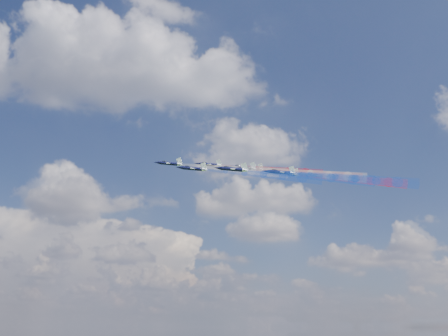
{
  "coord_description": "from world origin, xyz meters",
  "views": [
    {
      "loc": [
        3.99,
        -161.77,
        114.29
      ],
      "look_at": [
        18.8,
        7.59,
        167.44
      ],
      "focal_mm": 40.97,
      "sensor_mm": 36.0,
      "label": 1
    }
  ],
  "objects": [
    {
      "name": "trail_center_third",
      "position": [
        47.64,
        0.91,
        164.27
      ],
      "size": [
        36.88,
        13.35,
        9.51
      ],
      "primitive_type": null,
      "rotation": [
        0.14,
        -0.32,
        1.28
      ],
      "color": "white"
    },
    {
      "name": "jet_inner_left",
      "position": [
        7.69,
        -1.45,
        164.14
      ],
      "size": [
        12.97,
        11.52,
        6.95
      ],
      "primitive_type": null,
      "rotation": [
        0.14,
        -0.32,
        1.28
      ],
      "color": "black"
    },
    {
      "name": "trail_outer_left",
      "position": [
        41.9,
        -19.85,
        157.16
      ],
      "size": [
        36.88,
        13.35,
        9.51
      ],
      "primitive_type": null,
      "rotation": [
        0.14,
        -0.32,
        1.28
      ],
      "color": "blue"
    },
    {
      "name": "jet_outer_right",
      "position": [
        30.96,
        25.82,
        173.25
      ],
      "size": [
        12.97,
        11.52,
        6.95
      ],
      "primitive_type": null,
      "rotation": [
        0.14,
        -0.32,
        1.28
      ],
      "color": "black"
    },
    {
      "name": "jet_inner_right",
      "position": [
        14.29,
        19.98,
        172.5
      ],
      "size": [
        12.97,
        11.52,
        6.95
      ],
      "primitive_type": null,
      "rotation": [
        0.14,
        -0.32,
        1.28
      ],
      "color": "black"
    },
    {
      "name": "trail_inner_left",
      "position": [
        30.19,
        -7.0,
        161.03
      ],
      "size": [
        36.88,
        13.35,
        9.51
      ],
      "primitive_type": null,
      "rotation": [
        0.14,
        -0.32,
        1.28
      ],
      "color": "blue"
    },
    {
      "name": "trail_outer_right",
      "position": [
        53.47,
        20.28,
        170.14
      ],
      "size": [
        36.88,
        13.35,
        9.51
      ],
      "primitive_type": null,
      "rotation": [
        0.14,
        -0.32,
        1.28
      ],
      "color": "red"
    },
    {
      "name": "trail_inner_right",
      "position": [
        36.8,
        14.43,
        169.39
      ],
      "size": [
        36.88,
        13.35,
        9.51
      ],
      "primitive_type": null,
      "rotation": [
        0.14,
        -0.32,
        1.28
      ],
      "color": "red"
    },
    {
      "name": "jet_rear_left",
      "position": [
        35.33,
        -8.64,
        161.41
      ],
      "size": [
        12.97,
        11.52,
        6.95
      ],
      "primitive_type": null,
      "rotation": [
        0.14,
        -0.32,
        1.28
      ],
      "color": "black"
    },
    {
      "name": "trail_rear_right",
      "position": [
        64.27,
        7.01,
        164.29
      ],
      "size": [
        36.88,
        13.35,
        9.51
      ],
      "primitive_type": null,
      "rotation": [
        0.14,
        -0.32,
        1.28
      ],
      "color": "red"
    },
    {
      "name": "jet_center_third",
      "position": [
        25.13,
        6.46,
        167.38
      ],
      "size": [
        12.97,
        11.52,
        6.95
      ],
      "primitive_type": null,
      "rotation": [
        0.14,
        -0.32,
        1.28
      ],
      "color": "black"
    },
    {
      "name": "trail_rear_left",
      "position": [
        57.84,
        -14.18,
        158.3
      ],
      "size": [
        36.88,
        13.35,
        9.51
      ],
      "primitive_type": null,
      "rotation": [
        0.14,
        -0.32,
        1.28
      ],
      "color": "blue"
    },
    {
      "name": "jet_outer_left",
      "position": [
        19.39,
        -14.31,
        160.27
      ],
      "size": [
        12.97,
        11.52,
        6.95
      ],
      "primitive_type": null,
      "rotation": [
        0.14,
        -0.32,
        1.28
      ],
      "color": "black"
    },
    {
      "name": "jet_rear_right",
      "position": [
        41.76,
        12.55,
        167.4
      ],
      "size": [
        12.97,
        11.52,
        6.95
      ],
      "primitive_type": null,
      "rotation": [
        0.14,
        -0.32,
        1.28
      ],
      "color": "black"
    },
    {
      "name": "jet_lead",
      "position": [
        -0.4,
        11.47,
        169.81
      ],
      "size": [
        12.97,
        11.52,
        6.95
      ],
      "primitive_type": null,
      "rotation": [
        0.14,
        -0.32,
        1.28
      ],
      "color": "black"
    },
    {
      "name": "trail_lead",
      "position": [
        22.1,
        5.93,
        166.7
      ],
      "size": [
        36.88,
        13.35,
        9.51
      ],
      "primitive_type": null,
      "rotation": [
        0.14,
        -0.32,
        1.28
      ],
      "color": "white"
    }
  ]
}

